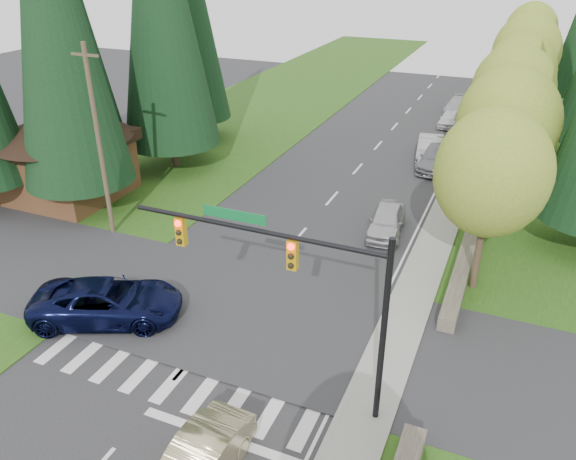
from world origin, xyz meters
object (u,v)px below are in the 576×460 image
Objects in this scene: parked_car_e at (457,105)px; suv_navy at (107,301)px; parked_car_c at (430,148)px; parked_car_b at (436,158)px; parked_car_a at (387,220)px; parked_car_d at (450,119)px.

suv_navy is at bearing -100.26° from parked_car_e.
suv_navy reaches higher than parked_car_e.
suv_navy is 1.24× the size of parked_car_c.
parked_car_c is (-0.72, 1.65, 0.07)m from parked_car_b.
parked_car_b is at bearing -84.83° from parked_car_e.
suv_navy is 1.36× the size of parked_car_e.
parked_car_c reaches higher than parked_car_b.
parked_car_b is 15.47m from parked_car_e.
parked_car_a is 11.04m from parked_car_b.
parked_car_b is at bearing -46.11° from suv_navy.
parked_car_b is 1.80m from parked_car_c.
parked_car_c is 13.80m from parked_car_e.
suv_navy reaches higher than parked_car_b.
suv_navy is 25.06m from parked_car_b.
parked_car_e is (8.76, 38.65, -0.20)m from suv_navy.
parked_car_d is at bearing -38.49° from suv_navy.
parked_car_d is at bearing -86.80° from parked_car_e.
parked_car_b reaches higher than parked_car_e.
parked_car_a is 12.67m from parked_car_c.
parked_car_b is 10.65m from parked_car_d.
parked_car_b is at bearing -74.12° from parked_car_c.
parked_car_a is 0.98× the size of parked_car_e.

